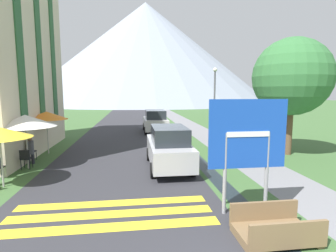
# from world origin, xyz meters

# --- Properties ---
(ground_plane) EXTENTS (160.00, 160.00, 0.00)m
(ground_plane) POSITION_xyz_m (0.00, 20.00, 0.00)
(ground_plane) COLOR #3D6033
(road) EXTENTS (6.40, 60.00, 0.01)m
(road) POSITION_xyz_m (-2.50, 30.00, 0.00)
(road) COLOR #2D2D33
(road) RESTS_ON ground_plane
(footpath) EXTENTS (2.20, 60.00, 0.01)m
(footpath) POSITION_xyz_m (3.60, 30.00, 0.00)
(footpath) COLOR slate
(footpath) RESTS_ON ground_plane
(drainage_channel) EXTENTS (0.60, 60.00, 0.00)m
(drainage_channel) POSITION_xyz_m (1.20, 30.00, 0.00)
(drainage_channel) COLOR black
(drainage_channel) RESTS_ON ground_plane
(crosswalk_marking) EXTENTS (5.44, 1.84, 0.01)m
(crosswalk_marking) POSITION_xyz_m (-2.50, 3.91, 0.01)
(crosswalk_marking) COLOR yellow
(crosswalk_marking) RESTS_ON ground_plane
(mountain_distant) EXTENTS (77.25, 77.25, 31.57)m
(mountain_distant) POSITION_xyz_m (2.44, 84.30, 15.78)
(mountain_distant) COLOR gray
(mountain_distant) RESTS_ON ground_plane
(road_sign) EXTENTS (2.12, 0.11, 3.08)m
(road_sign) POSITION_xyz_m (1.09, 3.56, 1.97)
(road_sign) COLOR gray
(road_sign) RESTS_ON ground_plane
(footbridge) EXTENTS (1.70, 1.10, 0.65)m
(footbridge) POSITION_xyz_m (1.20, 2.23, 0.23)
(footbridge) COLOR brown
(footbridge) RESTS_ON ground_plane
(parked_car_near) EXTENTS (1.75, 4.23, 1.82)m
(parked_car_near) POSITION_xyz_m (-0.40, 8.04, 0.91)
(parked_car_near) COLOR #B2B2B7
(parked_car_near) RESTS_ON ground_plane
(parked_car_far) EXTENTS (1.90, 4.30, 1.82)m
(parked_car_far) POSITION_xyz_m (-0.12, 18.40, 0.91)
(parked_car_far) COLOR silver
(parked_car_far) RESTS_ON ground_plane
(cafe_chair_middle) EXTENTS (0.40, 0.40, 0.85)m
(cafe_chair_middle) POSITION_xyz_m (-6.44, 8.61, 0.51)
(cafe_chair_middle) COLOR black
(cafe_chair_middle) RESTS_ON ground_plane
(cafe_chair_far_right) EXTENTS (0.40, 0.40, 0.85)m
(cafe_chair_far_right) POSITION_xyz_m (-6.76, 10.00, 0.51)
(cafe_chair_far_right) COLOR black
(cafe_chair_far_right) RESTS_ON ground_plane
(cafe_umbrella_middle_white) EXTENTS (2.49, 2.49, 2.32)m
(cafe_umbrella_middle_white) POSITION_xyz_m (-6.40, 8.73, 2.06)
(cafe_umbrella_middle_white) COLOR #B7B2A8
(cafe_umbrella_middle_white) RESTS_ON ground_plane
(cafe_umbrella_rear_orange) EXTENTS (2.15, 2.15, 2.26)m
(cafe_umbrella_rear_orange) POSITION_xyz_m (-6.42, 11.53, 2.04)
(cafe_umbrella_rear_orange) COLOR #B7B2A8
(cafe_umbrella_rear_orange) RESTS_ON ground_plane
(person_seated_near) EXTENTS (0.32, 0.32, 1.23)m
(person_seated_near) POSITION_xyz_m (-7.10, 8.03, 0.68)
(person_seated_near) COLOR #282833
(person_seated_near) RESTS_ON ground_plane
(person_seated_far) EXTENTS (0.32, 0.32, 1.27)m
(person_seated_far) POSITION_xyz_m (-6.57, 9.50, 0.70)
(person_seated_far) COLOR #282833
(person_seated_far) RESTS_ON ground_plane
(streetlamp) EXTENTS (0.28, 0.28, 4.95)m
(streetlamp) POSITION_xyz_m (3.77, 14.96, 2.95)
(streetlamp) COLOR #515156
(streetlamp) RESTS_ON ground_plane
(tree_by_path) EXTENTS (3.94, 3.94, 6.00)m
(tree_by_path) POSITION_xyz_m (6.16, 9.71, 4.02)
(tree_by_path) COLOR brown
(tree_by_path) RESTS_ON ground_plane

